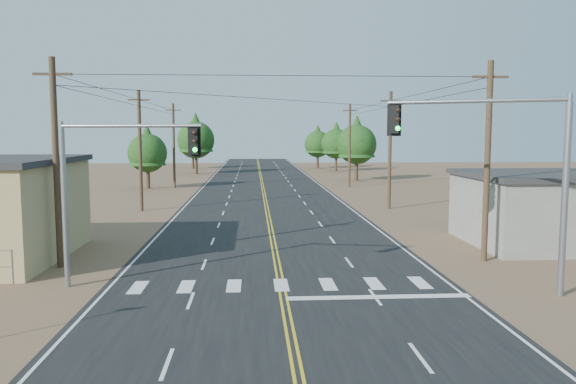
{
  "coord_description": "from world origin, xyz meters",
  "views": [
    {
      "loc": [
        -1.17,
        -15.26,
        6.41
      ],
      "look_at": [
        0.59,
        12.77,
        3.5
      ],
      "focal_mm": 35.0,
      "sensor_mm": 36.0,
      "label": 1
    }
  ],
  "objects": [
    {
      "name": "utility_pole_right_near",
      "position": [
        10.5,
        12.0,
        5.12
      ],
      "size": [
        1.8,
        0.3,
        10.0
      ],
      "color": "#4C3826",
      "rests_on": "ground"
    },
    {
      "name": "signal_mast_right",
      "position": [
        9.11,
        6.63,
        5.42
      ],
      "size": [
        6.56,
        3.11,
        7.96
      ],
      "rotation": [
        0.0,
        0.0,
        -0.42
      ],
      "color": "gray",
      "rests_on": "ground"
    },
    {
      "name": "tree_right_mid",
      "position": [
        13.22,
        81.15,
        5.25
      ],
      "size": [
        5.15,
        5.15,
        8.59
      ],
      "color": "#3F2D1E",
      "rests_on": "ground"
    },
    {
      "name": "road",
      "position": [
        0.0,
        30.0,
        0.01
      ],
      "size": [
        15.0,
        200.0,
        0.02
      ],
      "primitive_type": "cube",
      "color": "black",
      "rests_on": "ground"
    },
    {
      "name": "utility_pole_left_far",
      "position": [
        -10.5,
        52.0,
        5.12
      ],
      "size": [
        1.8,
        0.3,
        10.0
      ],
      "color": "#4C3826",
      "rests_on": "ground"
    },
    {
      "name": "tree_left_mid",
      "position": [
        -10.3,
        75.89,
        6.06
      ],
      "size": [
        5.94,
        5.94,
        9.91
      ],
      "color": "#3F2D1E",
      "rests_on": "ground"
    },
    {
      "name": "tree_left_near",
      "position": [
        -13.51,
        51.53,
        4.65
      ],
      "size": [
        4.56,
        4.56,
        7.61
      ],
      "color": "#3F2D1E",
      "rests_on": "ground"
    },
    {
      "name": "signal_mast_left",
      "position": [
        -7.29,
        8.06,
        4.71
      ],
      "size": [
        5.91,
        1.39,
        6.93
      ],
      "rotation": [
        0.0,
        0.0,
        -0.18
      ],
      "color": "gray",
      "rests_on": "ground"
    },
    {
      "name": "utility_pole_left_mid",
      "position": [
        -10.5,
        32.0,
        5.12
      ],
      "size": [
        1.8,
        0.3,
        10.0
      ],
      "color": "#4C3826",
      "rests_on": "ground"
    },
    {
      "name": "ground",
      "position": [
        0.0,
        0.0,
        0.0
      ],
      "size": [
        220.0,
        220.0,
        0.0
      ],
      "primitive_type": "plane",
      "color": "brown",
      "rests_on": "ground"
    },
    {
      "name": "utility_pole_right_mid",
      "position": [
        10.5,
        32.0,
        5.12
      ],
      "size": [
        1.8,
        0.3,
        10.0
      ],
      "color": "#4C3826",
      "rests_on": "ground"
    },
    {
      "name": "utility_pole_right_far",
      "position": [
        10.5,
        52.0,
        5.12
      ],
      "size": [
        1.8,
        0.3,
        10.0
      ],
      "color": "#4C3826",
      "rests_on": "ground"
    },
    {
      "name": "utility_pole_left_near",
      "position": [
        -10.5,
        12.0,
        5.12
      ],
      "size": [
        1.8,
        0.3,
        10.0
      ],
      "color": "#4C3826",
      "rests_on": "ground"
    },
    {
      "name": "tree_right_near",
      "position": [
        13.04,
        61.01,
        5.52
      ],
      "size": [
        5.42,
        5.42,
        9.03
      ],
      "color": "#3F2D1E",
      "rests_on": "ground"
    },
    {
      "name": "tree_right_far",
      "position": [
        10.92,
        89.01,
        5.02
      ],
      "size": [
        4.92,
        4.92,
        8.21
      ],
      "color": "#3F2D1E",
      "rests_on": "ground"
    },
    {
      "name": "tree_left_far",
      "position": [
        -12.3,
        89.99,
        4.81
      ],
      "size": [
        4.72,
        4.72,
        7.86
      ],
      "color": "#3F2D1E",
      "rests_on": "ground"
    }
  ]
}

